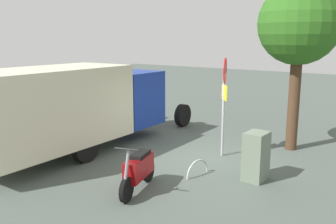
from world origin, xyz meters
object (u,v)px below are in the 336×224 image
object	(u,v)px
stop_sign	(224,92)
street_tree	(299,26)
motorcycle	(139,169)
box_truck_near	(77,103)
bike_rack_hoop	(197,175)
utility_cabinet	(256,156)

from	to	relation	value
stop_sign	street_tree	size ratio (longest dim) A/B	0.57
motorcycle	stop_sign	world-z (taller)	stop_sign
box_truck_near	street_tree	size ratio (longest dim) A/B	1.67
bike_rack_hoop	street_tree	bearing A→B (deg)	162.86
street_tree	stop_sign	bearing A→B (deg)	-36.51
motorcycle	bike_rack_hoop	size ratio (longest dim) A/B	2.06
motorcycle	stop_sign	size ratio (longest dim) A/B	0.59
street_tree	utility_cabinet	bearing A→B (deg)	2.95
box_truck_near	motorcycle	distance (m)	3.87
street_tree	bike_rack_hoop	bearing A→B (deg)	-17.14
box_truck_near	street_tree	bearing A→B (deg)	-54.22
motorcycle	stop_sign	xyz separation A→B (m)	(-3.46, 0.31, 1.45)
box_truck_near	bike_rack_hoop	bearing A→B (deg)	-86.23
motorcycle	street_tree	size ratio (longest dim) A/B	0.34
stop_sign	motorcycle	bearing A→B (deg)	-5.06
box_truck_near	motorcycle	bearing A→B (deg)	-110.93
stop_sign	utility_cabinet	distance (m)	2.41
box_truck_near	street_tree	distance (m)	7.17
street_tree	box_truck_near	bearing A→B (deg)	-51.25
box_truck_near	motorcycle	xyz separation A→B (m)	(1.15, 3.55, -1.01)
motorcycle	utility_cabinet	size ratio (longest dim) A/B	1.42
motorcycle	utility_cabinet	world-z (taller)	utility_cabinet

